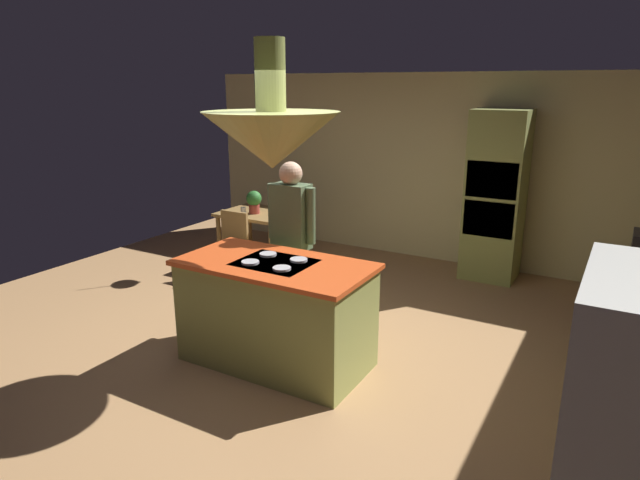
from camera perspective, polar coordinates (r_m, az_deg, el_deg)
The scene contains 12 objects.
ground at distance 5.17m, azimuth -3.24°, elevation -11.64°, with size 8.16×8.16×0.00m, color #AD7F51.
wall_back at distance 7.78m, azimuth 10.71°, elevation 7.43°, with size 6.80×0.10×2.55m, color beige.
kitchen_island at distance 4.82m, azimuth -4.64°, elevation -7.59°, with size 1.66×0.87×0.96m.
oven_tower at distance 7.14m, azimuth 17.88°, elevation 4.39°, with size 0.66×0.62×2.11m.
dining_table at distance 7.33m, azimuth -6.37°, elevation 2.06°, with size 0.96×0.80×0.76m.
person_at_island at distance 5.35m, azimuth -2.99°, elevation 0.55°, with size 0.53×0.23×1.69m.
range_hood at distance 4.43m, azimuth -5.08°, elevation 10.70°, with size 1.10×1.10×1.00m.
pendant_light_over_table at distance 7.13m, azimuth -6.68°, elevation 11.59°, with size 0.32×0.32×0.82m.
chair_facing_island at distance 6.89m, azimuth -9.38°, elevation -0.17°, with size 0.40×0.40×0.87m.
chair_by_back_wall at distance 7.85m, azimuth -3.67°, elevation 2.02°, with size 0.40×0.40×0.87m.
potted_plant_on_table at distance 7.19m, azimuth -6.92°, elevation 4.10°, with size 0.20×0.20×0.30m.
cup_on_table at distance 7.19m, azimuth -8.01°, elevation 3.06°, with size 0.07×0.07×0.09m, color white.
Camera 1 is at (2.53, -3.82, 2.39)m, focal length 30.61 mm.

